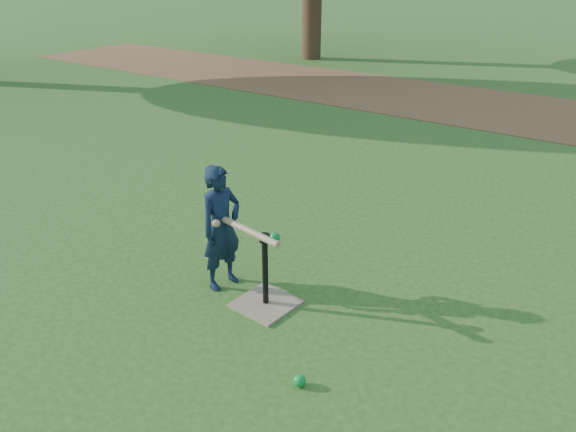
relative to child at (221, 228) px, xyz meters
The scene contains 6 objects.
ground 0.84m from the child, 31.84° to the right, with size 80.00×80.00×0.00m, color #285116.
dirt_strip 7.19m from the child, 85.52° to the left, with size 24.00×3.00×0.01m, color brown.
child is the anchor object (origin of this frame).
wiffle_ball_ground 1.44m from the child, 28.38° to the right, with size 0.08×0.08×0.08m, color #0C842C.
batting_tee 0.62m from the child, ahead, with size 0.46×0.46×0.61m.
swing_action 0.37m from the child, ahead, with size 0.63×0.17×0.09m.
Camera 1 is at (2.17, -2.59, 2.49)m, focal length 35.00 mm.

